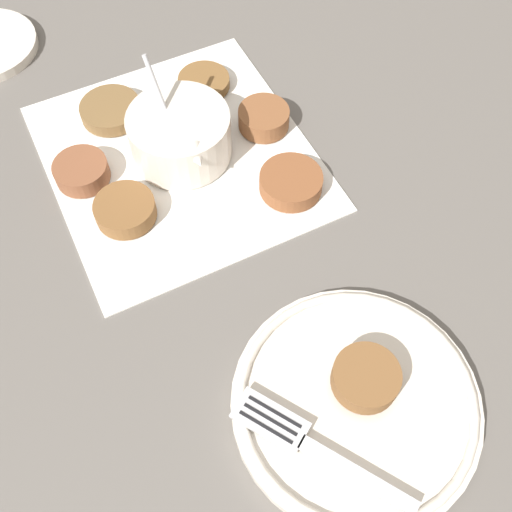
# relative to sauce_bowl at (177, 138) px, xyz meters

# --- Properties ---
(ground_plane) EXTENTS (4.00, 4.00, 0.00)m
(ground_plane) POSITION_rel_sauce_bowl_xyz_m (0.02, 0.00, -0.03)
(ground_plane) COLOR #605B56
(napkin) EXTENTS (0.30, 0.28, 0.00)m
(napkin) POSITION_rel_sauce_bowl_xyz_m (0.00, -0.00, -0.03)
(napkin) COLOR white
(napkin) RESTS_ON ground_plane
(sauce_bowl) EXTENTS (0.12, 0.11, 0.10)m
(sauce_bowl) POSITION_rel_sauce_bowl_xyz_m (0.00, 0.00, 0.00)
(sauce_bowl) COLOR silver
(sauce_bowl) RESTS_ON napkin
(fritter_0) EXTENTS (0.07, 0.07, 0.02)m
(fritter_0) POSITION_rel_sauce_bowl_xyz_m (-0.09, -0.05, -0.02)
(fritter_0) COLOR brown
(fritter_0) RESTS_ON napkin
(fritter_1) EXTENTS (0.06, 0.06, 0.01)m
(fritter_1) POSITION_rel_sauce_bowl_xyz_m (-0.08, 0.06, -0.02)
(fritter_1) COLOR brown
(fritter_1) RESTS_ON napkin
(fritter_2) EXTENTS (0.07, 0.07, 0.02)m
(fritter_2) POSITION_rel_sauce_bowl_xyz_m (0.09, 0.09, -0.01)
(fritter_2) COLOR brown
(fritter_2) RESTS_ON napkin
(fritter_3) EXTENTS (0.06, 0.06, 0.02)m
(fritter_3) POSITION_rel_sauce_bowl_xyz_m (0.05, -0.08, -0.01)
(fritter_3) COLOR brown
(fritter_3) RESTS_ON napkin
(fritter_4) EXTENTS (0.06, 0.06, 0.02)m
(fritter_4) POSITION_rel_sauce_bowl_xyz_m (-0.01, -0.10, -0.01)
(fritter_4) COLOR brown
(fritter_4) RESTS_ON napkin
(fritter_5) EXTENTS (0.06, 0.06, 0.02)m
(fritter_5) POSITION_rel_sauce_bowl_xyz_m (0.00, 0.10, -0.01)
(fritter_5) COLOR brown
(fritter_5) RESTS_ON napkin
(serving_plate) EXTENTS (0.21, 0.21, 0.02)m
(serving_plate) POSITION_rel_sauce_bowl_xyz_m (0.32, 0.03, -0.02)
(serving_plate) COLOR silver
(serving_plate) RESTS_ON ground_plane
(fritter_on_plate) EXTENTS (0.06, 0.06, 0.02)m
(fritter_on_plate) POSITION_rel_sauce_bowl_xyz_m (0.31, 0.05, 0.00)
(fritter_on_plate) COLOR brown
(fritter_on_plate) RESTS_ON serving_plate
(fork) EXTENTS (0.14, 0.11, 0.00)m
(fork) POSITION_rel_sauce_bowl_xyz_m (0.33, -0.02, -0.01)
(fork) COLOR silver
(fork) RESTS_ON serving_plate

